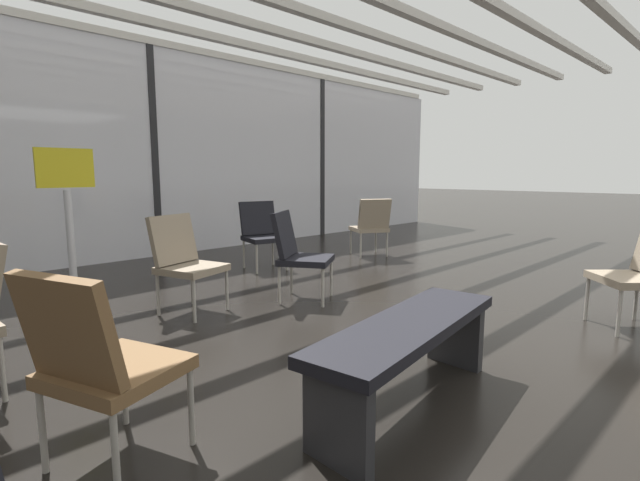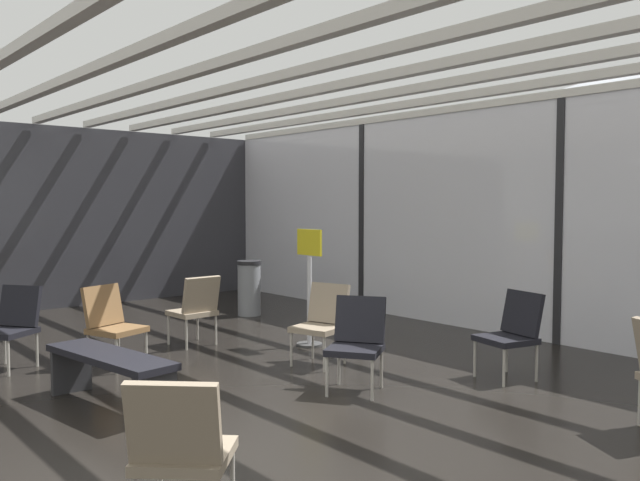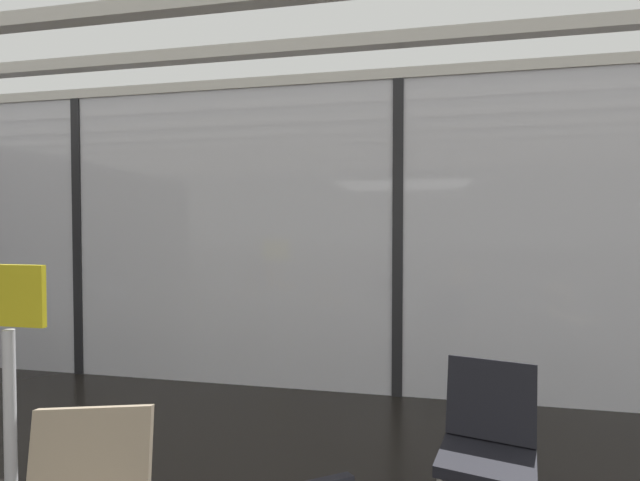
% 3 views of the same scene
% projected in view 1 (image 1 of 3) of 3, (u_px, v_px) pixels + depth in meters
% --- Properties ---
extents(ground_plane, '(60.00, 60.00, 0.00)m').
position_uv_depth(ground_plane, '(488.00, 343.00, 3.41)').
color(ground_plane, black).
extents(glass_curtain_wall, '(14.00, 0.08, 3.05)m').
position_uv_depth(glass_curtain_wall, '(153.00, 153.00, 6.82)').
color(glass_curtain_wall, silver).
rests_on(glass_curtain_wall, ground).
extents(window_mullion_1, '(0.10, 0.12, 3.05)m').
position_uv_depth(window_mullion_1, '(153.00, 153.00, 6.82)').
color(window_mullion_1, black).
rests_on(window_mullion_1, ground).
extents(window_mullion_2, '(0.10, 0.12, 3.05)m').
position_uv_depth(window_mullion_2, '(321.00, 159.00, 9.27)').
color(window_mullion_2, black).
rests_on(window_mullion_2, ground).
extents(parked_airplane, '(12.64, 4.19, 4.19)m').
position_uv_depth(parked_airplane, '(51.00, 132.00, 9.86)').
color(parked_airplane, silver).
rests_on(parked_airplane, ground).
extents(lounge_chair_1, '(0.67, 0.69, 0.87)m').
position_uv_depth(lounge_chair_1, '(371.00, 223.00, 6.92)').
color(lounge_chair_1, '#7F705B').
rests_on(lounge_chair_1, ground).
extents(lounge_chair_2, '(0.69, 0.70, 0.87)m').
position_uv_depth(lounge_chair_2, '(297.00, 250.00, 4.52)').
color(lounge_chair_2, black).
rests_on(lounge_chair_2, ground).
extents(lounge_chair_3, '(0.66, 0.63, 0.87)m').
position_uv_depth(lounge_chair_3, '(98.00, 358.00, 1.89)').
color(lounge_chair_3, brown).
rests_on(lounge_chair_3, ground).
extents(lounge_chair_4, '(0.59, 0.62, 0.87)m').
position_uv_depth(lounge_chair_4, '(262.00, 231.00, 6.05)').
color(lounge_chair_4, black).
rests_on(lounge_chair_4, ground).
extents(lounge_chair_5, '(0.61, 0.64, 0.87)m').
position_uv_depth(lounge_chair_5, '(184.00, 258.00, 4.13)').
color(lounge_chair_5, '#7F705B').
rests_on(lounge_chair_5, ground).
extents(waiting_bench, '(1.54, 0.60, 0.47)m').
position_uv_depth(waiting_bench, '(409.00, 340.00, 2.45)').
color(waiting_bench, black).
rests_on(waiting_bench, ground).
extents(info_sign, '(0.44, 0.32, 1.44)m').
position_uv_depth(info_sign, '(71.00, 241.00, 3.87)').
color(info_sign, '#333333').
rests_on(info_sign, ground).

